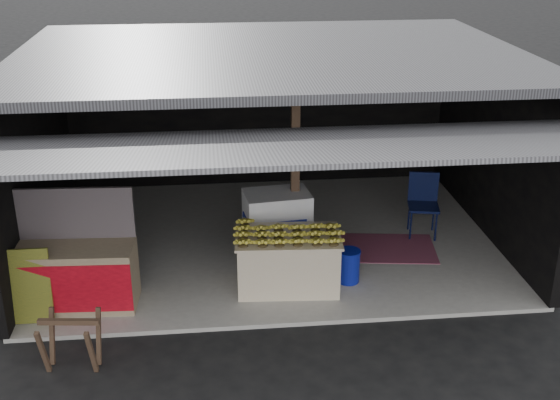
{
  "coord_description": "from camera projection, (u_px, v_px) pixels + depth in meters",
  "views": [
    {
      "loc": [
        -0.9,
        -7.49,
        4.92
      ],
      "look_at": [
        0.04,
        1.54,
        1.1
      ],
      "focal_mm": 45.0,
      "sensor_mm": 36.0,
      "label": 1
    }
  ],
  "objects": [
    {
      "name": "shophouse",
      "position": [
        268.0,
        107.0,
        10.63
      ],
      "size": [
        7.4,
        7.29,
        3.02
      ],
      "color": "black",
      "rests_on": "ground"
    },
    {
      "name": "picture_frames",
      "position": [
        249.0,
        86.0,
        12.59
      ],
      "size": [
        1.62,
        0.04,
        0.46
      ],
      "color": "black",
      "rests_on": "shophouse"
    },
    {
      "name": "magenta_rug",
      "position": [
        386.0,
        248.0,
        10.76
      ],
      "size": [
        1.62,
        1.2,
        0.01
      ],
      "primitive_type": "cube",
      "rotation": [
        0.0,
        0.0,
        -0.14
      ],
      "color": "maroon",
      "rests_on": "concrete_slab"
    },
    {
      "name": "plastic_chair",
      "position": [
        423.0,
        199.0,
        11.07
      ],
      "size": [
        0.55,
        0.55,
        0.99
      ],
      "rotation": [
        0.0,
        0.0,
        -0.2
      ],
      "color": "#091033",
      "rests_on": "concrete_slab"
    },
    {
      "name": "sawhorse",
      "position": [
        71.0,
        338.0,
        7.91
      ],
      "size": [
        0.69,
        0.64,
        0.66
      ],
      "rotation": [
        0.0,
        0.0,
        -0.11
      ],
      "color": "#4D3426",
      "rests_on": "ground"
    },
    {
      "name": "banana_pile",
      "position": [
        288.0,
        230.0,
        9.37
      ],
      "size": [
        1.35,
        0.86,
        0.15
      ],
      "primitive_type": null,
      "rotation": [
        0.0,
        0.0,
        -0.07
      ],
      "color": "yellow",
      "rests_on": "banana_table"
    },
    {
      "name": "water_barrel",
      "position": [
        349.0,
        267.0,
        9.74
      ],
      "size": [
        0.3,
        0.3,
        0.45
      ],
      "primitive_type": "cylinder",
      "color": "navy",
      "rests_on": "concrete_slab"
    },
    {
      "name": "white_crate",
      "position": [
        277.0,
        226.0,
        10.3
      ],
      "size": [
        1.0,
        0.74,
        1.04
      ],
      "rotation": [
        0.0,
        0.0,
        0.12
      ],
      "color": "white",
      "rests_on": "concrete_slab"
    },
    {
      "name": "banana_table",
      "position": [
        288.0,
        261.0,
        9.55
      ],
      "size": [
        1.47,
        0.96,
        0.78
      ],
      "rotation": [
        0.0,
        0.0,
        -0.07
      ],
      "color": "beige",
      "rests_on": "concrete_slab"
    },
    {
      "name": "green_signboard",
      "position": [
        24.0,
        287.0,
        8.71
      ],
      "size": [
        0.65,
        0.18,
        0.98
      ],
      "primitive_type": "cube",
      "rotation": [
        -0.14,
        0.0,
        0.0
      ],
      "color": "black",
      "rests_on": "concrete_slab"
    },
    {
      "name": "neighbor_stall",
      "position": [
        77.0,
        273.0,
        9.08
      ],
      "size": [
        1.53,
        0.75,
        1.54
      ],
      "rotation": [
        0.0,
        0.0,
        -0.05
      ],
      "color": "#998466",
      "rests_on": "concrete_slab"
    },
    {
      "name": "concrete_slab",
      "position": [
        271.0,
        239.0,
        11.14
      ],
      "size": [
        7.0,
        5.0,
        0.06
      ],
      "primitive_type": "cube",
      "color": "gray",
      "rests_on": "ground"
    },
    {
      "name": "ground",
      "position": [
        289.0,
        327.0,
        8.86
      ],
      "size": [
        80.0,
        80.0,
        0.0
      ],
      "primitive_type": "plane",
      "color": "black",
      "rests_on": "ground"
    }
  ]
}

